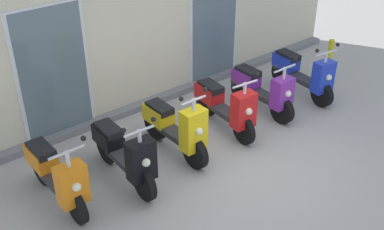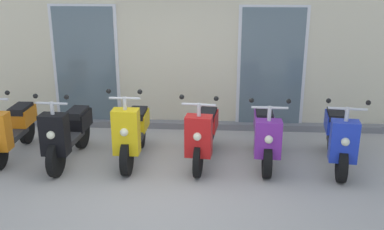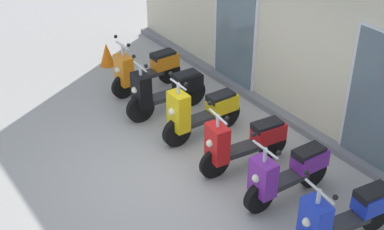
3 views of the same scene
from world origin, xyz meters
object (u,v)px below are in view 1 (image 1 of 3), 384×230
scooter_yellow (176,127)px  scooter_black (124,153)px  scooter_orange (56,174)px  scooter_purple (262,90)px  curb_bollard (330,55)px  scooter_blue (303,73)px  scooter_red (225,105)px

scooter_yellow → scooter_black: bearing=-176.0°
scooter_orange → scooter_purple: bearing=-0.5°
scooter_black → curb_bollard: 5.59m
scooter_black → scooter_blue: scooter_black is taller
scooter_orange → scooter_red: 3.09m
curb_bollard → scooter_red: bearing=-174.0°
scooter_red → scooter_yellow: bearing=-178.4°
scooter_blue → curb_bollard: 1.45m
scooter_orange → scooter_blue: (5.15, -0.08, -0.01)m
scooter_yellow → scooter_red: (1.10, 0.03, -0.00)m
scooter_red → scooter_purple: (0.96, 0.03, -0.02)m
curb_bollard → scooter_yellow: bearing=-175.1°
scooter_yellow → scooter_blue: 3.16m
scooter_orange → curb_bollard: scooter_orange is taller
scooter_red → curb_bollard: size_ratio=2.29×
scooter_black → curb_bollard: scooter_black is taller
scooter_orange → curb_bollard: (6.55, 0.30, -0.13)m
scooter_yellow → scooter_blue: scooter_yellow is taller
curb_bollard → scooter_blue: bearing=-164.9°
scooter_blue → scooter_yellow: bearing=-179.7°
scooter_yellow → scooter_red: 1.10m
scooter_red → scooter_blue: size_ratio=0.99×
scooter_black → scooter_blue: size_ratio=1.02×
scooter_orange → scooter_blue: bearing=-0.9°
scooter_yellow → scooter_blue: (3.16, 0.01, -0.02)m
scooter_black → curb_bollard: size_ratio=2.35×
scooter_purple → curb_bollard: (2.50, 0.33, -0.11)m
scooter_black → curb_bollard: bearing=4.8°
curb_bollard → scooter_orange: bearing=-177.4°
curb_bollard → scooter_black: bearing=-175.2°
curb_bollard → scooter_purple: bearing=-172.4°
scooter_purple → scooter_orange: bearing=179.5°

